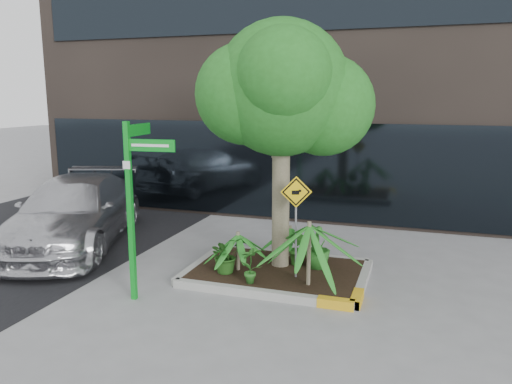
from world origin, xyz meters
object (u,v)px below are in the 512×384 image
(tree, at_px, (282,88))
(street_sign_post, at_px, (134,191))
(cattle_sign, at_px, (296,209))
(parked_car, at_px, (74,212))

(tree, bearing_deg, street_sign_post, -134.09)
(tree, relative_size, cattle_sign, 2.61)
(cattle_sign, bearing_deg, tree, 109.03)
(parked_car, height_order, cattle_sign, cattle_sign)
(street_sign_post, bearing_deg, cattle_sign, 27.88)
(parked_car, relative_size, cattle_sign, 2.87)
(tree, relative_size, street_sign_post, 1.61)
(parked_car, relative_size, street_sign_post, 1.77)
(parked_car, xyz_separation_m, street_sign_post, (3.04, -2.26, 1.08))
(parked_car, distance_m, cattle_sign, 5.49)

